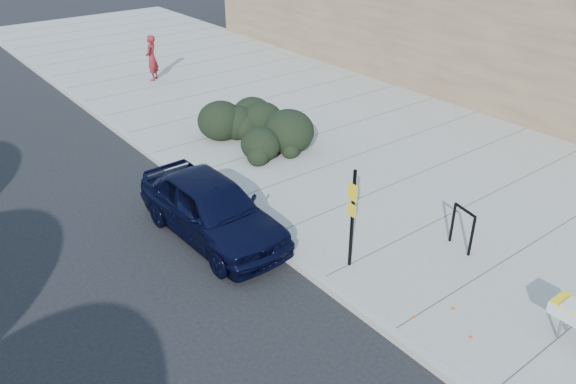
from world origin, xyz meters
The scene contains 9 objects.
ground centered at (0.00, 0.00, 0.00)m, with size 120.00×120.00×0.00m, color black.
sidewalk_near centered at (5.60, 5.00, 0.07)m, with size 11.20×50.00×0.15m, color gray.
curb_near centered at (0.00, 5.00, 0.08)m, with size 0.22×50.00×0.17m, color #9E9E99.
building_near centered at (14.00, 3.00, 2.65)m, with size 6.00×36.00×5.00m, color brown.
bike_rack centered at (3.23, -1.06, 0.77)m, with size 0.21×0.69×1.02m.
sign_post centered at (0.78, 0.00, 1.47)m, with size 0.08×0.27×2.30m.
hedge centered at (3.04, 7.00, 0.87)m, with size 1.92×3.85×1.44m, color black.
sedan_navy centered at (-0.80, 3.03, 0.76)m, with size 1.81×4.49×1.53m, color black.
pedestrian centered at (3.46, 14.86, 1.09)m, with size 0.68×0.45×1.88m, color maroon.
Camera 1 is at (-6.39, -7.03, 7.38)m, focal length 35.00 mm.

